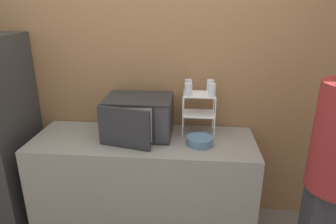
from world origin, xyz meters
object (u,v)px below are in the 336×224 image
object	(u,v)px
microwave	(138,117)
bowl	(200,141)
glass_front_left	(188,90)
glass_back_right	(211,86)
glass_front_right	(212,90)
dish_rack	(199,105)
glass_back_left	(188,86)

from	to	relation	value
microwave	bowl	xyz separation A→B (m)	(0.52, -0.14, -0.13)
glass_front_left	bowl	xyz separation A→B (m)	(0.10, -0.17, -0.38)
microwave	glass_back_right	bearing A→B (deg)	14.87
microwave	glass_front_right	distance (m)	0.65
dish_rack	bowl	size ratio (longest dim) A/B	1.72
glass_front_right	dish_rack	bearing A→B (deg)	146.62
glass_back_right	bowl	size ratio (longest dim) A/B	0.50
glass_back_right	glass_back_left	world-z (taller)	same
dish_rack	glass_front_right	world-z (taller)	glass_front_right
dish_rack	glass_back_left	distance (m)	0.19
glass_front_left	bowl	world-z (taller)	glass_front_left
microwave	glass_back_left	distance (m)	0.50
dish_rack	glass_front_left	size ratio (longest dim) A/B	3.44
dish_rack	glass_front_right	xyz separation A→B (m)	(0.10, -0.06, 0.15)
glass_front_left	dish_rack	bearing A→B (deg)	37.05
microwave	glass_back_right	size ratio (longest dim) A/B	5.39
microwave	glass_front_left	bearing A→B (deg)	3.20
glass_front_left	glass_back_right	world-z (taller)	same
bowl	glass_back_right	bearing A→B (deg)	75.15
glass_front_right	glass_back_left	size ratio (longest dim) A/B	1.00
microwave	glass_front_right	xyz separation A→B (m)	(0.61, 0.03, 0.24)
dish_rack	glass_front_right	distance (m)	0.19
dish_rack	microwave	bearing A→B (deg)	-169.68
microwave	glass_back_left	world-z (taller)	glass_back_left
dish_rack	glass_back_right	world-z (taller)	glass_back_right
glass_back_right	glass_back_left	distance (m)	0.19
dish_rack	glass_back_left	bearing A→B (deg)	148.95
microwave	glass_back_left	size ratio (longest dim) A/B	5.39
microwave	glass_front_left	size ratio (longest dim) A/B	5.39
glass_front_right	glass_back_right	bearing A→B (deg)	92.34
glass_back_left	glass_front_left	bearing A→B (deg)	-88.15
bowl	glass_back_left	bearing A→B (deg)	110.38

